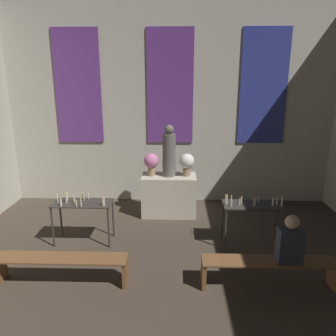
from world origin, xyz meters
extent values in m
cube|color=#B2AD9E|center=(0.00, 11.65, 2.38)|extent=(8.11, 0.12, 4.76)
cube|color=#60337F|center=(-2.20, 11.57, 2.86)|extent=(1.10, 0.03, 2.67)
cube|color=#60337F|center=(0.00, 11.57, 2.86)|extent=(1.10, 0.03, 2.67)
cube|color=navy|center=(2.20, 11.57, 2.86)|extent=(1.10, 0.03, 2.67)
cube|color=#BCB29E|center=(0.00, 10.66, 0.47)|extent=(1.22, 0.66, 0.93)
cylinder|color=#5B5651|center=(0.00, 10.66, 1.41)|extent=(0.29, 0.29, 0.95)
sphere|color=#5B5651|center=(0.00, 10.66, 1.99)|extent=(0.21, 0.21, 0.21)
cylinder|color=#937A5B|center=(-0.40, 10.66, 1.05)|extent=(0.17, 0.17, 0.23)
sphere|color=#C66B9E|center=(-0.40, 10.66, 1.28)|extent=(0.33, 0.33, 0.33)
cylinder|color=#937A5B|center=(0.40, 10.66, 1.05)|extent=(0.17, 0.17, 0.23)
sphere|color=silver|center=(0.40, 10.66, 1.28)|extent=(0.33, 0.33, 0.33)
cube|color=#332D28|center=(-1.60, 9.30, 0.80)|extent=(1.11, 0.50, 0.02)
cylinder|color=#332D28|center=(-2.13, 9.07, 0.39)|extent=(0.04, 0.04, 0.79)
cylinder|color=#332D28|center=(-1.08, 9.07, 0.39)|extent=(0.04, 0.04, 0.79)
cylinder|color=#332D28|center=(-2.13, 9.52, 0.39)|extent=(0.04, 0.04, 0.79)
cylinder|color=#332D28|center=(-1.08, 9.52, 0.39)|extent=(0.04, 0.04, 0.79)
cylinder|color=silver|center=(-1.92, 9.41, 0.87)|extent=(0.02, 0.02, 0.13)
sphere|color=#F9CC4C|center=(-1.92, 9.41, 0.95)|extent=(0.02, 0.02, 0.02)
cylinder|color=silver|center=(-1.65, 9.10, 0.85)|extent=(0.02, 0.02, 0.09)
sphere|color=#F9CC4C|center=(-1.65, 9.10, 0.91)|extent=(0.02, 0.02, 0.02)
cylinder|color=silver|center=(-2.07, 9.31, 0.88)|extent=(0.02, 0.02, 0.15)
sphere|color=#F9CC4C|center=(-2.07, 9.31, 0.97)|extent=(0.02, 0.02, 0.02)
cylinder|color=silver|center=(-1.17, 9.15, 0.88)|extent=(0.02, 0.02, 0.14)
sphere|color=#F9CC4C|center=(-1.17, 9.15, 0.96)|extent=(0.02, 0.02, 0.02)
cylinder|color=silver|center=(-1.94, 9.10, 0.89)|extent=(0.02, 0.02, 0.16)
sphere|color=#F9CC4C|center=(-1.94, 9.10, 0.98)|extent=(0.02, 0.02, 0.02)
cylinder|color=silver|center=(-1.69, 9.13, 0.86)|extent=(0.02, 0.02, 0.11)
sphere|color=#F9CC4C|center=(-1.69, 9.13, 0.93)|extent=(0.02, 0.02, 0.02)
cylinder|color=silver|center=(-1.92, 9.33, 0.89)|extent=(0.02, 0.02, 0.17)
sphere|color=#F9CC4C|center=(-1.92, 9.33, 0.99)|extent=(0.02, 0.02, 0.02)
cylinder|color=silver|center=(-1.89, 9.26, 0.89)|extent=(0.02, 0.02, 0.16)
sphere|color=#F9CC4C|center=(-1.89, 9.26, 0.98)|extent=(0.02, 0.02, 0.02)
cylinder|color=silver|center=(-1.62, 9.43, 0.85)|extent=(0.02, 0.02, 0.09)
sphere|color=#F9CC4C|center=(-1.62, 9.43, 0.91)|extent=(0.02, 0.02, 0.02)
cylinder|color=silver|center=(-1.60, 9.40, 0.88)|extent=(0.02, 0.02, 0.14)
sphere|color=#F9CC4C|center=(-1.60, 9.40, 0.96)|extent=(0.02, 0.02, 0.02)
cylinder|color=silver|center=(-1.57, 9.10, 0.88)|extent=(0.02, 0.02, 0.14)
sphere|color=#F9CC4C|center=(-1.57, 9.10, 0.96)|extent=(0.02, 0.02, 0.02)
cylinder|color=silver|center=(-1.75, 9.28, 0.88)|extent=(0.02, 0.02, 0.14)
sphere|color=#F9CC4C|center=(-1.75, 9.28, 0.96)|extent=(0.02, 0.02, 0.02)
cylinder|color=silver|center=(-1.54, 9.50, 0.88)|extent=(0.02, 0.02, 0.14)
sphere|color=#F9CC4C|center=(-1.54, 9.50, 0.96)|extent=(0.02, 0.02, 0.02)
cylinder|color=silver|center=(-1.94, 9.14, 0.86)|extent=(0.02, 0.02, 0.11)
sphere|color=#F9CC4C|center=(-1.94, 9.14, 0.93)|extent=(0.02, 0.02, 0.02)
cylinder|color=silver|center=(-1.15, 9.16, 0.88)|extent=(0.02, 0.02, 0.15)
sphere|color=#F9CC4C|center=(-1.15, 9.16, 0.97)|extent=(0.02, 0.02, 0.02)
cube|color=#332D28|center=(1.60, 9.30, 0.80)|extent=(1.11, 0.50, 0.02)
cylinder|color=#332D28|center=(1.08, 9.07, 0.39)|extent=(0.04, 0.04, 0.79)
cylinder|color=#332D28|center=(2.13, 9.07, 0.39)|extent=(0.04, 0.04, 0.79)
cylinder|color=#332D28|center=(1.08, 9.52, 0.39)|extent=(0.04, 0.04, 0.79)
cylinder|color=#332D28|center=(2.13, 9.52, 0.39)|extent=(0.04, 0.04, 0.79)
cylinder|color=silver|center=(1.09, 9.34, 0.88)|extent=(0.02, 0.02, 0.15)
sphere|color=#F9CC4C|center=(1.09, 9.34, 0.97)|extent=(0.02, 0.02, 0.02)
cylinder|color=silver|center=(2.05, 9.34, 0.86)|extent=(0.02, 0.02, 0.10)
sphere|color=#F9CC4C|center=(2.05, 9.34, 0.92)|extent=(0.02, 0.02, 0.02)
cylinder|color=silver|center=(1.39, 9.34, 0.87)|extent=(0.02, 0.02, 0.12)
sphere|color=#F9CC4C|center=(1.39, 9.34, 0.94)|extent=(0.02, 0.02, 0.02)
cylinder|color=silver|center=(1.18, 9.24, 0.89)|extent=(0.02, 0.02, 0.17)
sphere|color=#F9CC4C|center=(1.18, 9.24, 0.99)|extent=(0.02, 0.02, 0.02)
cylinder|color=silver|center=(1.95, 9.28, 0.87)|extent=(0.02, 0.02, 0.13)
sphere|color=#F9CC4C|center=(1.95, 9.28, 0.95)|extent=(0.02, 0.02, 0.02)
cylinder|color=silver|center=(1.73, 9.45, 0.85)|extent=(0.02, 0.02, 0.09)
sphere|color=#F9CC4C|center=(1.73, 9.45, 0.91)|extent=(0.02, 0.02, 0.02)
cylinder|color=silver|center=(1.59, 9.20, 0.88)|extent=(0.02, 0.02, 0.16)
sphere|color=#F9CC4C|center=(1.59, 9.20, 0.97)|extent=(0.02, 0.02, 0.02)
cylinder|color=silver|center=(2.10, 9.20, 0.87)|extent=(0.02, 0.02, 0.13)
sphere|color=#F9CC4C|center=(2.10, 9.20, 0.95)|extent=(0.02, 0.02, 0.02)
cylinder|color=silver|center=(1.94, 9.21, 0.88)|extent=(0.02, 0.02, 0.14)
sphere|color=#F9CC4C|center=(1.94, 9.21, 0.96)|extent=(0.02, 0.02, 0.02)
cylinder|color=silver|center=(1.61, 9.22, 0.87)|extent=(0.02, 0.02, 0.12)
sphere|color=#F9CC4C|center=(1.61, 9.22, 0.94)|extent=(0.02, 0.02, 0.02)
cylinder|color=silver|center=(1.18, 9.17, 0.86)|extent=(0.02, 0.02, 0.11)
sphere|color=#F9CC4C|center=(1.18, 9.17, 0.93)|extent=(0.02, 0.02, 0.02)
cylinder|color=silver|center=(1.34, 9.25, 0.86)|extent=(0.02, 0.02, 0.10)
sphere|color=#F9CC4C|center=(1.34, 9.25, 0.92)|extent=(0.02, 0.02, 0.02)
cylinder|color=silver|center=(2.10, 9.25, 0.89)|extent=(0.02, 0.02, 0.17)
sphere|color=#F9CC4C|center=(2.10, 9.25, 0.99)|extent=(0.02, 0.02, 0.02)
cylinder|color=silver|center=(1.10, 9.26, 0.90)|extent=(0.02, 0.02, 0.18)
sphere|color=#F9CC4C|center=(1.10, 9.26, 1.00)|extent=(0.02, 0.02, 0.02)
cylinder|color=silver|center=(2.03, 9.27, 0.88)|extent=(0.02, 0.02, 0.14)
sphere|color=#F9CC4C|center=(2.03, 9.27, 0.96)|extent=(0.02, 0.02, 0.02)
cube|color=brown|center=(-1.58, 7.97, 0.43)|extent=(2.02, 0.36, 0.03)
cube|color=brown|center=(-2.56, 7.97, 0.21)|extent=(0.06, 0.32, 0.41)
cube|color=brown|center=(-0.60, 7.97, 0.21)|extent=(0.06, 0.32, 0.41)
cube|color=brown|center=(1.58, 7.97, 0.43)|extent=(2.02, 0.36, 0.03)
cube|color=brown|center=(0.60, 7.97, 0.21)|extent=(0.06, 0.32, 0.41)
cube|color=brown|center=(2.56, 7.97, 0.21)|extent=(0.06, 0.32, 0.41)
cube|color=#282D38|center=(1.85, 7.97, 0.70)|extent=(0.36, 0.24, 0.53)
sphere|color=tan|center=(1.85, 7.97, 1.07)|extent=(0.21, 0.21, 0.21)
camera|label=1|loc=(0.18, 3.58, 3.09)|focal=35.00mm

